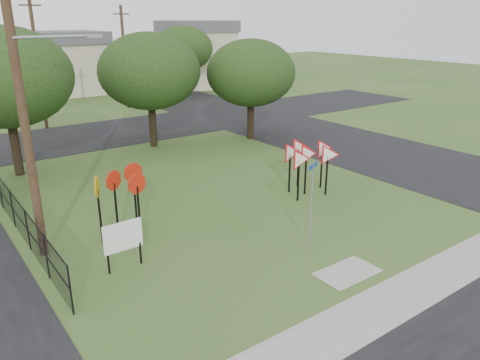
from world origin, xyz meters
The scene contains 20 objects.
ground centered at (0.00, 0.00, 0.00)m, with size 140.00×140.00×0.00m, color #2F4E1D.
sidewalk centered at (0.00, -4.20, 0.01)m, with size 30.00×1.60×0.02m, color gray.
planting_strip centered at (0.00, -5.40, 0.01)m, with size 30.00×0.80×0.02m, color #2F4E1D.
street_right centered at (12.00, 10.00, 0.01)m, with size 8.00×50.00×0.02m, color black.
street_far centered at (0.00, 20.00, 0.01)m, with size 60.00×8.00×0.02m, color black.
curb_pad centered at (0.00, -2.40, 0.01)m, with size 2.00×1.20×0.02m, color gray.
street_name_sign centered at (0.10, -0.58, 1.78)m, with size 0.60×0.28×3.11m.
stop_sign_cluster centered at (-4.54, 4.19, 1.87)m, with size 2.22×1.38×2.52m.
yield_sign_cluster centered at (3.92, 3.54, 1.76)m, with size 3.06×2.14×2.39m.
info_board centered at (-5.48, 1.98, 1.06)m, with size 1.29×0.07×1.61m.
utility_pole_main centered at (-7.24, 4.50, 5.21)m, with size 3.55×0.33×10.00m.
far_pole_a centered at (-2.00, 24.00, 4.60)m, with size 1.40×0.24×9.00m.
far_pole_b centered at (6.00, 28.00, 4.35)m, with size 1.40×0.24×8.50m.
fence_run centered at (-7.60, 6.25, 0.78)m, with size 0.05×11.55×1.50m.
house_mid centered at (4.00, 40.00, 3.15)m, with size 8.40×8.40×6.20m.
house_right centered at (18.00, 36.00, 3.65)m, with size 8.30×8.30×7.20m.
tree_near_left centered at (-6.00, 14.00, 4.86)m, with size 6.40×6.40×7.27m.
tree_near_mid centered at (2.00, 15.00, 4.54)m, with size 6.00×6.00×6.80m.
tree_near_right centered at (8.00, 13.00, 4.22)m, with size 5.60×5.60×6.33m.
tree_far_right centered at (14.00, 32.00, 4.54)m, with size 6.00×6.00×6.80m.
Camera 1 is at (-10.32, -10.75, 7.57)m, focal length 35.00 mm.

